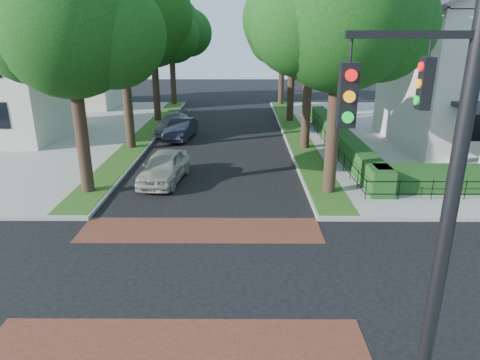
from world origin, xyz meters
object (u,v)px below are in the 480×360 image
(parked_car_middle, at_px, (181,129))
(traffic_signal, at_px, (438,174))
(parked_car_front, at_px, (164,167))
(parked_car_rear, at_px, (173,124))

(parked_car_middle, bearing_deg, traffic_signal, -63.09)
(traffic_signal, height_order, parked_car_front, traffic_signal)
(traffic_signal, xyz_separation_m, parked_car_rear, (-8.49, 24.33, -4.03))
(parked_car_front, xyz_separation_m, parked_car_middle, (-0.43, 9.18, -0.06))
(parked_car_middle, xyz_separation_m, parked_car_rear, (-0.87, 1.97, -0.02))
(traffic_signal, xyz_separation_m, parked_car_front, (-7.19, 13.18, -3.95))
(parked_car_middle, bearing_deg, parked_car_rear, 121.83)
(parked_car_middle, bearing_deg, parked_car_front, -79.21)
(parked_car_front, xyz_separation_m, parked_car_rear, (-1.30, 11.15, -0.08))
(parked_car_front, height_order, parked_car_rear, parked_car_front)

